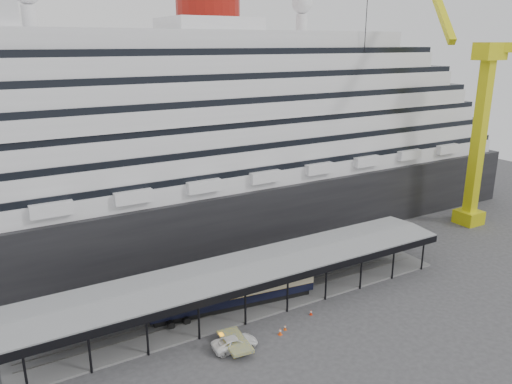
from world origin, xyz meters
TOP-DOWN VIEW (x-y plane):
  - ground at (0.00, 0.00)m, footprint 200.00×200.00m
  - cruise_ship at (0.05, 32.00)m, footprint 130.00×30.00m
  - platform_canopy at (0.00, 5.00)m, footprint 56.00×9.18m
  - crane_yellow at (47.06, 10.54)m, footprint 23.83×18.78m
  - port_truck at (-6.14, -2.63)m, footprint 5.11×2.73m
  - pullman_carriage at (-2.31, 5.00)m, footprint 21.03×5.22m
  - traffic_cone_left at (0.44, -2.34)m, footprint 0.40×0.40m
  - traffic_cone_mid at (-0.58, -2.88)m, footprint 0.46×0.46m
  - traffic_cone_right at (4.91, -1.18)m, footprint 0.44×0.44m

SIDE VIEW (x-z plane):
  - ground at x=0.00m, z-range 0.00..0.00m
  - traffic_cone_left at x=0.44m, z-range 0.00..0.65m
  - traffic_cone_right at x=4.91m, z-range 0.00..0.67m
  - traffic_cone_mid at x=-0.58m, z-range 0.00..0.83m
  - port_truck at x=-6.14m, z-range 0.00..1.37m
  - platform_canopy at x=0.00m, z-range -0.29..5.01m
  - pullman_carriage at x=-2.31m, z-range -7.74..12.74m
  - cruise_ship at x=0.05m, z-range -3.60..40.30m
  - crane_yellow at x=47.06m, z-range -3.84..43.76m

